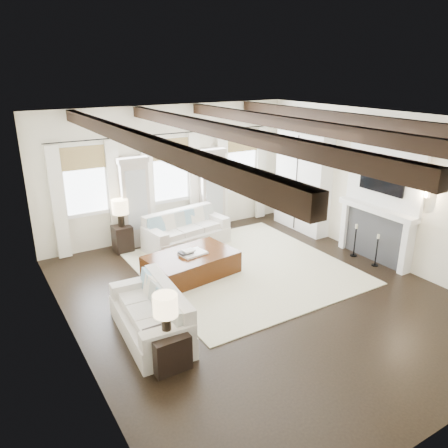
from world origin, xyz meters
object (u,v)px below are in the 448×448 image
sofa_back (185,232)px  side_table_back (123,239)px  ottoman (191,265)px  sofa_left (154,316)px  side_table_front (168,349)px

sofa_back → side_table_back: 1.44m
side_table_back → ottoman: bearing=-68.3°
sofa_left → side_table_front: bearing=-99.4°
sofa_back → side_table_front: sofa_back is taller
sofa_left → side_table_back: 3.56m
ottoman → side_table_front: 2.87m
ottoman → side_table_back: size_ratio=2.90×
ottoman → side_table_back: (-0.77, 1.93, 0.07)m
sofa_left → side_table_front: 0.83m
ottoman → sofa_left: bearing=-140.8°
sofa_left → side_table_back: (0.70, 3.49, -0.02)m
side_table_front → ottoman: bearing=56.0°
ottoman → side_table_front: side_table_front is taller
ottoman → side_table_front: size_ratio=3.33×
sofa_back → sofa_left: sofa_back is taller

